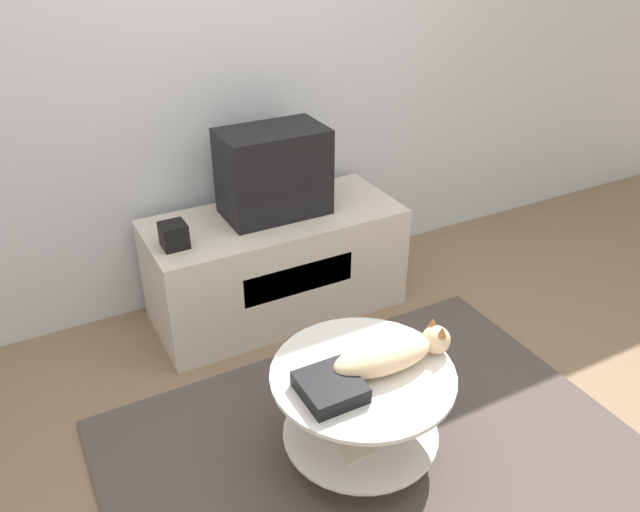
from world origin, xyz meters
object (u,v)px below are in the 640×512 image
(speaker, at_px, (174,235))
(cat, at_px, (390,354))
(dvd_box, at_px, (330,387))
(tv, at_px, (274,172))

(speaker, distance_m, cat, 1.15)
(speaker, relative_size, dvd_box, 0.54)
(tv, bearing_deg, dvd_box, -105.89)
(speaker, relative_size, cat, 0.19)
(tv, xyz_separation_m, dvd_box, (-0.34, -1.18, -0.30))
(cat, bearing_deg, dvd_box, -171.67)
(tv, distance_m, cat, 1.19)
(tv, height_order, speaker, tv)
(dvd_box, height_order, cat, cat)
(speaker, xyz_separation_m, dvd_box, (0.21, -1.07, -0.14))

